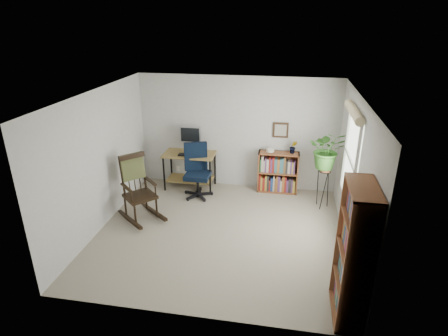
% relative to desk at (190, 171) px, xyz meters
% --- Properties ---
extents(floor, '(4.20, 4.00, 0.00)m').
position_rel_desk_xyz_m(floor, '(0.98, -1.70, -0.39)').
color(floor, gray).
rests_on(floor, ground).
extents(ceiling, '(4.20, 4.00, 0.00)m').
position_rel_desk_xyz_m(ceiling, '(0.98, -1.70, 2.01)').
color(ceiling, white).
rests_on(ceiling, ground).
extents(wall_back, '(4.20, 0.00, 2.40)m').
position_rel_desk_xyz_m(wall_back, '(0.98, 0.30, 0.81)').
color(wall_back, beige).
rests_on(wall_back, ground).
extents(wall_front, '(4.20, 0.00, 2.40)m').
position_rel_desk_xyz_m(wall_front, '(0.98, -3.70, 0.81)').
color(wall_front, beige).
rests_on(wall_front, ground).
extents(wall_left, '(0.00, 4.00, 2.40)m').
position_rel_desk_xyz_m(wall_left, '(-1.12, -1.70, 0.81)').
color(wall_left, beige).
rests_on(wall_left, ground).
extents(wall_right, '(0.00, 4.00, 2.40)m').
position_rel_desk_xyz_m(wall_right, '(3.08, -1.70, 0.81)').
color(wall_right, beige).
rests_on(wall_right, ground).
extents(window, '(0.12, 1.20, 1.50)m').
position_rel_desk_xyz_m(window, '(3.04, -1.40, 1.01)').
color(window, silver).
rests_on(window, wall_right).
extents(desk, '(1.09, 0.60, 0.79)m').
position_rel_desk_xyz_m(desk, '(0.00, 0.00, 0.00)').
color(desk, olive).
rests_on(desk, floor).
extents(monitor, '(0.46, 0.16, 0.56)m').
position_rel_desk_xyz_m(monitor, '(0.00, 0.14, 0.67)').
color(monitor, '#AEAEB3').
rests_on(monitor, desk).
extents(keyboard, '(0.40, 0.15, 0.02)m').
position_rel_desk_xyz_m(keyboard, '(0.00, -0.12, 0.41)').
color(keyboard, black).
rests_on(keyboard, desk).
extents(office_chair, '(0.80, 0.80, 1.13)m').
position_rel_desk_xyz_m(office_chair, '(0.27, -0.41, 0.17)').
color(office_chair, black).
rests_on(office_chair, floor).
extents(rocking_chair, '(1.20, 1.19, 1.23)m').
position_rel_desk_xyz_m(rocking_chair, '(-0.55, -1.46, 0.22)').
color(rocking_chair, black).
rests_on(rocking_chair, floor).
extents(low_bookshelf, '(0.84, 0.28, 0.88)m').
position_rel_desk_xyz_m(low_bookshelf, '(1.89, 0.12, 0.05)').
color(low_bookshelf, brown).
rests_on(low_bookshelf, floor).
extents(tall_bookshelf, '(0.33, 0.78, 1.78)m').
position_rel_desk_xyz_m(tall_bookshelf, '(2.90, -3.30, 0.50)').
color(tall_bookshelf, brown).
rests_on(tall_bookshelf, floor).
extents(plant_stand, '(0.26, 0.26, 0.89)m').
position_rel_desk_xyz_m(plant_stand, '(2.78, -0.44, 0.05)').
color(plant_stand, black).
rests_on(plant_stand, floor).
extents(spider_plant, '(1.69, 1.87, 1.46)m').
position_rel_desk_xyz_m(spider_plant, '(2.78, -0.44, 1.16)').
color(spider_plant, '#346C26').
rests_on(spider_plant, plant_stand).
extents(potted_plant_small, '(0.13, 0.24, 0.11)m').
position_rel_desk_xyz_m(potted_plant_small, '(2.17, 0.13, 0.55)').
color(potted_plant_small, '#346C26').
rests_on(potted_plant_small, low_bookshelf).
extents(framed_picture, '(0.32, 0.04, 0.32)m').
position_rel_desk_xyz_m(framed_picture, '(1.89, 0.27, 0.93)').
color(framed_picture, black).
rests_on(framed_picture, wall_back).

